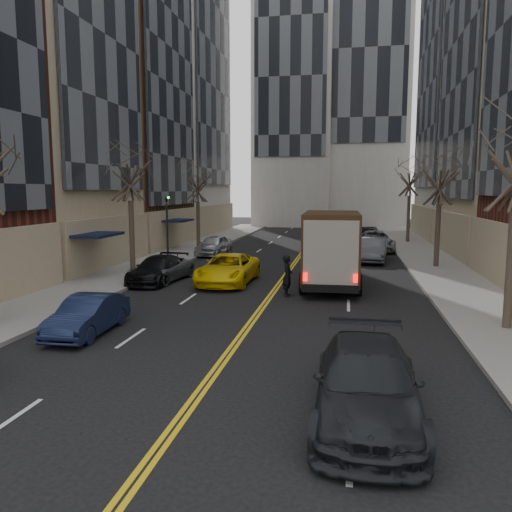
{
  "coord_description": "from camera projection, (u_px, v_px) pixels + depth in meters",
  "views": [
    {
      "loc": [
        3.36,
        -6.79,
        4.8
      ],
      "look_at": [
        -0.16,
        12.48,
        2.2
      ],
      "focal_mm": 35.0,
      "sensor_mm": 36.0,
      "label": 1
    }
  ],
  "objects": [
    {
      "name": "tree_lf_mid",
      "position": [
        129.0,
        158.0,
        28.06
      ],
      "size": [
        3.2,
        3.2,
        8.91
      ],
      "color": "#382D23",
      "rests_on": "sidewalk_left"
    },
    {
      "name": "streetwall_left",
      "position": [
        95.0,
        51.0,
        38.85
      ],
      "size": [
        14.0,
        49.5,
        36.0
      ],
      "color": "#562319",
      "rests_on": "ground"
    },
    {
      "name": "sidewalk_left",
      "position": [
        171.0,
        256.0,
        35.78
      ],
      "size": [
        4.0,
        66.0,
        0.15
      ],
      "primitive_type": "cube",
      "color": "slate",
      "rests_on": "ground"
    },
    {
      "name": "parked_lf_c",
      "position": [
        160.0,
        269.0,
        26.33
      ],
      "size": [
        2.67,
        4.8,
        1.27
      ],
      "primitive_type": "imported",
      "rotation": [
        0.0,
        0.0,
        -0.13
      ],
      "color": "#4C4F54",
      "rests_on": "ground"
    },
    {
      "name": "parked_rt_a",
      "position": [
        373.0,
        250.0,
        33.54
      ],
      "size": [
        2.18,
        5.01,
        1.6
      ],
      "primitive_type": "imported",
      "rotation": [
        0.0,
        0.0,
        -0.1
      ],
      "color": "#4D4E54",
      "rests_on": "ground"
    },
    {
      "name": "tree_rt_far",
      "position": [
        410.0,
        168.0,
        44.4
      ],
      "size": [
        3.2,
        3.2,
        9.11
      ],
      "color": "#382D23",
      "rests_on": "sidewalk_right"
    },
    {
      "name": "tree_lf_far",
      "position": [
        197.0,
        175.0,
        40.81
      ],
      "size": [
        3.2,
        3.2,
        8.12
      ],
      "color": "#382D23",
      "rests_on": "sidewalk_left"
    },
    {
      "name": "tree_rt_mid",
      "position": [
        441.0,
        167.0,
        29.85
      ],
      "size": [
        3.2,
        3.2,
        8.32
      ],
      "color": "#382D23",
      "rests_on": "sidewalk_right"
    },
    {
      "name": "taxi",
      "position": [
        228.0,
        269.0,
        25.68
      ],
      "size": [
        2.62,
        5.49,
        1.51
      ],
      "primitive_type": "imported",
      "rotation": [
        0.0,
        0.0,
        -0.02
      ],
      "color": "yellow",
      "rests_on": "ground"
    },
    {
      "name": "parked_rt_b",
      "position": [
        375.0,
        241.0,
        39.42
      ],
      "size": [
        2.94,
        5.83,
        1.58
      ],
      "primitive_type": "imported",
      "rotation": [
        0.0,
        0.0,
        0.06
      ],
      "color": "#A7ABAF",
      "rests_on": "ground"
    },
    {
      "name": "pedestrian",
      "position": [
        288.0,
        276.0,
        22.6
      ],
      "size": [
        0.46,
        0.69,
        1.87
      ],
      "primitive_type": "imported",
      "rotation": [
        0.0,
        0.0,
        1.56
      ],
      "color": "black",
      "rests_on": "ground"
    },
    {
      "name": "ups_truck",
      "position": [
        331.0,
        250.0,
        24.48
      ],
      "size": [
        2.93,
        6.88,
        3.74
      ],
      "rotation": [
        0.0,
        0.0,
        0.02
      ],
      "color": "black",
      "rests_on": "ground"
    },
    {
      "name": "ground",
      "position": [
        124.0,
        497.0,
        7.86
      ],
      "size": [
        160.0,
        160.0,
        0.0
      ],
      "primitive_type": "plane",
      "color": "black",
      "rests_on": "ground"
    },
    {
      "name": "observer_sedan",
      "position": [
        367.0,
        383.0,
        10.44
      ],
      "size": [
        2.22,
        5.35,
        1.55
      ],
      "rotation": [
        0.0,
        0.0,
        -0.01
      ],
      "color": "black",
      "rests_on": "ground"
    },
    {
      "name": "traffic_signal",
      "position": [
        167.0,
        223.0,
        30.25
      ],
      "size": [
        0.29,
        0.26,
        4.7
      ],
      "color": "black",
      "rests_on": "sidewalk_left"
    },
    {
      "name": "parked_lf_b",
      "position": [
        88.0,
        315.0,
        16.66
      ],
      "size": [
        1.48,
        3.95,
        1.29
      ],
      "primitive_type": "imported",
      "rotation": [
        0.0,
        0.0,
        0.03
      ],
      "color": "black",
      "rests_on": "ground"
    },
    {
      "name": "parked_rt_c",
      "position": [
        366.0,
        236.0,
        44.69
      ],
      "size": [
        2.18,
        4.95,
        1.41
      ],
      "primitive_type": "imported",
      "rotation": [
        0.0,
        0.0,
        0.04
      ],
      "color": "black",
      "rests_on": "ground"
    },
    {
      "name": "parked_lf_e",
      "position": [
        214.0,
        245.0,
        36.82
      ],
      "size": [
        2.17,
        4.52,
        1.49
      ],
      "primitive_type": "imported",
      "rotation": [
        0.0,
        0.0,
        -0.1
      ],
      "color": "#B3B7BB",
      "rests_on": "ground"
    },
    {
      "name": "sidewalk_right",
      "position": [
        434.0,
        263.0,
        32.57
      ],
      "size": [
        4.0,
        66.0,
        0.15
      ],
      "primitive_type": "cube",
      "color": "slate",
      "rests_on": "ground"
    },
    {
      "name": "parked_lf_d",
      "position": [
        158.0,
        269.0,
        25.97
      ],
      "size": [
        2.19,
        4.82,
        1.37
      ],
      "primitive_type": "imported",
      "rotation": [
        0.0,
        0.0,
        -0.06
      ],
      "color": "black",
      "rests_on": "ground"
    }
  ]
}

